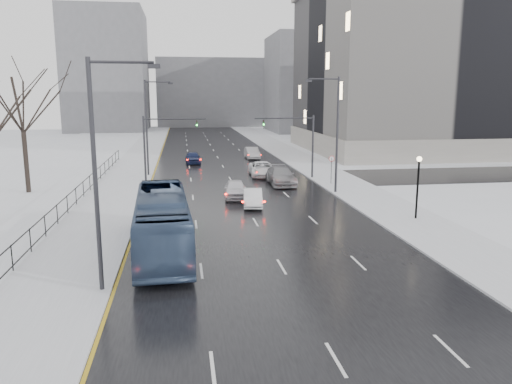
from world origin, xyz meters
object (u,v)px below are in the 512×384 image
lamppost_r_mid (418,178)px  sedan_center_far (193,158)px  streetlight_l_far (149,123)px  bus (162,223)px  streetlight_l_near (100,165)px  no_uturn_sign (332,161)px  mast_signal_right (303,139)px  streetlight_r_mid (335,129)px  mast_signal_left (155,141)px  tree_park_e (29,193)px  sedan_right_near (253,198)px  sedan_right_cross (262,169)px  sedan_right_distant (252,153)px  sedan_center_near (235,189)px  sedan_right_far (281,176)px

lamppost_r_mid → sedan_center_far: lamppost_r_mid is taller
streetlight_l_far → bus: (2.22, -26.63, -3.94)m
streetlight_l_near → no_uturn_sign: streetlight_l_near is taller
no_uturn_sign → mast_signal_right: bearing=115.1°
streetlight_r_mid → lamppost_r_mid: size_ratio=2.34×
streetlight_l_far → mast_signal_left: (0.84, -4.00, -1.51)m
sedan_center_far → mast_signal_left: bearing=-108.3°
tree_park_e → bus: 22.36m
streetlight_r_mid → sedan_right_near: size_ratio=2.47×
streetlight_r_mid → sedan_right_cross: streetlight_r_mid is taller
streetlight_r_mid → streetlight_l_near: 25.82m
tree_park_e → mast_signal_right: size_ratio=2.08×
sedan_right_distant → sedan_right_near: bearing=-98.9°
sedan_right_cross → mast_signal_left: bearing=-167.2°
sedan_right_near → lamppost_r_mid: bearing=-22.9°
sedan_center_near → sedan_right_far: 7.55m
streetlight_l_near → mast_signal_right: size_ratio=1.54×
tree_park_e → streetlight_r_mid: 27.25m
streetlight_r_mid → sedan_right_cross: 12.08m
bus → sedan_right_cross: size_ratio=2.14×
sedan_right_cross → sedan_center_far: (-7.00, 11.03, -0.01)m
mast_signal_left → bus: (1.38, -22.62, -2.43)m
streetlight_l_far → mast_signal_left: bearing=-78.1°
lamppost_r_mid → sedan_center_far: (-14.50, 31.08, -2.16)m
sedan_center_near → sedan_right_far: (5.00, 5.66, 0.09)m
tree_park_e → sedan_right_cross: bearing=15.6°
tree_park_e → streetlight_r_mid: size_ratio=1.35×
bus → mast_signal_left: bearing=90.8°
mast_signal_right → sedan_right_cross: bearing=151.8°
mast_signal_right → sedan_right_distant: 17.42m
sedan_center_far → streetlight_r_mid: bearing=-63.1°
streetlight_l_far → mast_signal_right: size_ratio=1.54×
mast_signal_left → sedan_center_far: bearing=73.7°
streetlight_l_far → sedan_center_near: size_ratio=2.28×
sedan_right_near → sedan_right_far: 9.85m
bus → lamppost_r_mid: bearing=12.6°
sedan_center_near → sedan_right_distant: bearing=83.3°
no_uturn_sign → sedan_right_far: 4.99m
streetlight_r_mid → sedan_right_distant: (-3.67, 24.86, -4.81)m
lamppost_r_mid → sedan_right_distant: lamppost_r_mid is taller
streetlight_r_mid → no_uturn_sign: streetlight_r_mid is taller
streetlight_r_mid → sedan_center_near: size_ratio=2.28×
streetlight_l_far → sedan_right_cross: size_ratio=1.83×
no_uturn_sign → sedan_right_distant: 21.44m
sedan_right_near → sedan_right_far: (4.00, 9.00, 0.17)m
sedan_right_cross → no_uturn_sign: bearing=-44.7°
mast_signal_left → sedan_right_distant: 20.86m
streetlight_r_mid → sedan_center_far: size_ratio=2.28×
tree_park_e → sedan_right_far: (22.70, 0.89, 0.88)m
bus → sedan_right_near: 12.37m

